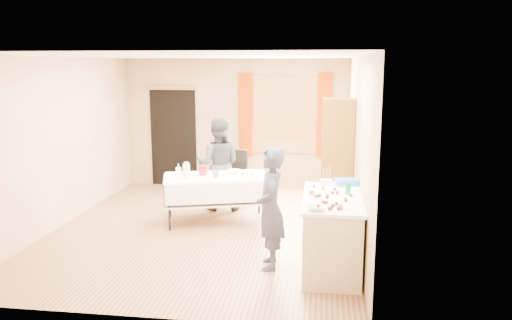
# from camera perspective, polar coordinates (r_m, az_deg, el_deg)

# --- Properties ---
(floor) EXTENTS (4.50, 5.50, 0.02)m
(floor) POSITION_cam_1_polar(r_m,az_deg,el_deg) (7.77, -5.82, -7.89)
(floor) COLOR #9E7047
(floor) RESTS_ON ground
(ceiling) EXTENTS (4.50, 5.50, 0.02)m
(ceiling) POSITION_cam_1_polar(r_m,az_deg,el_deg) (7.36, -6.22, 11.81)
(ceiling) COLOR white
(ceiling) RESTS_ON floor
(wall_back) EXTENTS (4.50, 0.02, 2.60)m
(wall_back) POSITION_cam_1_polar(r_m,az_deg,el_deg) (10.13, -2.34, 4.16)
(wall_back) COLOR tan
(wall_back) RESTS_ON floor
(wall_front) EXTENTS (4.50, 0.02, 2.60)m
(wall_front) POSITION_cam_1_polar(r_m,az_deg,el_deg) (4.87, -13.67, -3.47)
(wall_front) COLOR tan
(wall_front) RESTS_ON floor
(wall_left) EXTENTS (0.02, 5.50, 2.60)m
(wall_left) POSITION_cam_1_polar(r_m,az_deg,el_deg) (8.28, -21.41, 1.91)
(wall_left) COLOR tan
(wall_left) RESTS_ON floor
(wall_right) EXTENTS (0.02, 5.50, 2.60)m
(wall_right) POSITION_cam_1_polar(r_m,az_deg,el_deg) (7.26, 11.59, 1.29)
(wall_right) COLOR tan
(wall_right) RESTS_ON floor
(window_frame) EXTENTS (1.32, 0.06, 1.52)m
(window_frame) POSITION_cam_1_polar(r_m,az_deg,el_deg) (9.95, 3.32, 5.18)
(window_frame) COLOR olive
(window_frame) RESTS_ON wall_back
(window_pane) EXTENTS (1.20, 0.02, 1.40)m
(window_pane) POSITION_cam_1_polar(r_m,az_deg,el_deg) (9.93, 3.31, 5.17)
(window_pane) COLOR white
(window_pane) RESTS_ON wall_back
(curtain_left) EXTENTS (0.28, 0.06, 1.65)m
(curtain_left) POSITION_cam_1_polar(r_m,az_deg,el_deg) (9.99, -1.19, 5.22)
(curtain_left) COLOR #962F00
(curtain_left) RESTS_ON wall_back
(curtain_right) EXTENTS (0.28, 0.06, 1.65)m
(curtain_right) POSITION_cam_1_polar(r_m,az_deg,el_deg) (9.87, 7.83, 5.06)
(curtain_right) COLOR #962F00
(curtain_right) RESTS_ON wall_back
(doorway) EXTENTS (0.95, 0.04, 2.00)m
(doorway) POSITION_cam_1_polar(r_m,az_deg,el_deg) (10.44, -9.40, 2.56)
(doorway) COLOR black
(doorway) RESTS_ON floor
(door_lintel) EXTENTS (1.05, 0.06, 0.08)m
(door_lintel) POSITION_cam_1_polar(r_m,az_deg,el_deg) (10.32, -9.63, 8.15)
(door_lintel) COLOR olive
(door_lintel) RESTS_ON wall_back
(cabinet) EXTENTS (0.50, 0.60, 1.95)m
(cabinet) POSITION_cam_1_polar(r_m,az_deg,el_deg) (8.12, 9.23, 0.06)
(cabinet) COLOR brown
(cabinet) RESTS_ON floor
(counter) EXTENTS (0.71, 1.50, 0.91)m
(counter) POSITION_cam_1_polar(r_m,az_deg,el_deg) (6.24, 8.62, -8.22)
(counter) COLOR beige
(counter) RESTS_ON floor
(party_table) EXTENTS (1.82, 1.28, 0.75)m
(party_table) POSITION_cam_1_polar(r_m,az_deg,el_deg) (7.99, -4.54, -3.94)
(party_table) COLOR black
(party_table) RESTS_ON floor
(chair) EXTENTS (0.55, 0.55, 1.01)m
(chair) POSITION_cam_1_polar(r_m,az_deg,el_deg) (8.82, -2.71, -3.46)
(chair) COLOR black
(chair) RESTS_ON floor
(girl) EXTENTS (0.65, 0.51, 1.51)m
(girl) POSITION_cam_1_polar(r_m,az_deg,el_deg) (6.11, 1.67, -5.54)
(girl) COLOR #2A2C49
(girl) RESTS_ON floor
(woman) EXTENTS (0.89, 0.74, 1.60)m
(woman) POSITION_cam_1_polar(r_m,az_deg,el_deg) (8.58, -4.33, -0.48)
(woman) COLOR black
(woman) RESTS_ON floor
(soda_can) EXTENTS (0.07, 0.07, 0.12)m
(soda_can) POSITION_cam_1_polar(r_m,az_deg,el_deg) (6.24, 10.45, -3.30)
(soda_can) COLOR #058B3C
(soda_can) RESTS_ON counter
(mixing_bowl) EXTENTS (0.25, 0.25, 0.05)m
(mixing_bowl) POSITION_cam_1_polar(r_m,az_deg,el_deg) (5.52, 6.83, -5.45)
(mixing_bowl) COLOR white
(mixing_bowl) RESTS_ON counter
(foam_block) EXTENTS (0.16, 0.11, 0.08)m
(foam_block) POSITION_cam_1_polar(r_m,az_deg,el_deg) (6.65, 8.05, -2.56)
(foam_block) COLOR white
(foam_block) RESTS_ON counter
(blue_basket) EXTENTS (0.34, 0.26, 0.08)m
(blue_basket) POSITION_cam_1_polar(r_m,az_deg,el_deg) (6.71, 10.34, -2.49)
(blue_basket) COLOR blue
(blue_basket) RESTS_ON counter
(pitcher) EXTENTS (0.14, 0.14, 0.22)m
(pitcher) POSITION_cam_1_polar(r_m,az_deg,el_deg) (7.80, -7.96, -1.23)
(pitcher) COLOR silver
(pitcher) RESTS_ON party_table
(cup_red) EXTENTS (0.24, 0.24, 0.12)m
(cup_red) POSITION_cam_1_polar(r_m,az_deg,el_deg) (7.96, -6.08, -1.32)
(cup_red) COLOR red
(cup_red) RESTS_ON party_table
(cup_rainbow) EXTENTS (0.21, 0.21, 0.11)m
(cup_rainbow) POSITION_cam_1_polar(r_m,az_deg,el_deg) (7.77, -4.63, -1.62)
(cup_rainbow) COLOR red
(cup_rainbow) RESTS_ON party_table
(small_bowl) EXTENTS (0.22, 0.22, 0.06)m
(small_bowl) POSITION_cam_1_polar(r_m,az_deg,el_deg) (8.06, -2.56, -1.32)
(small_bowl) COLOR white
(small_bowl) RESTS_ON party_table
(pastry_tray) EXTENTS (0.32, 0.26, 0.02)m
(pastry_tray) POSITION_cam_1_polar(r_m,az_deg,el_deg) (7.86, -0.99, -1.78)
(pastry_tray) COLOR white
(pastry_tray) RESTS_ON party_table
(bottle) EXTENTS (0.10, 0.10, 0.17)m
(bottle) POSITION_cam_1_polar(r_m,az_deg,el_deg) (8.07, -8.85, -1.05)
(bottle) COLOR white
(bottle) RESTS_ON party_table
(cake_balls) EXTENTS (0.53, 1.06, 0.04)m
(cake_balls) POSITION_cam_1_polar(r_m,az_deg,el_deg) (5.96, 8.25, -4.32)
(cake_balls) COLOR #3F2314
(cake_balls) RESTS_ON counter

